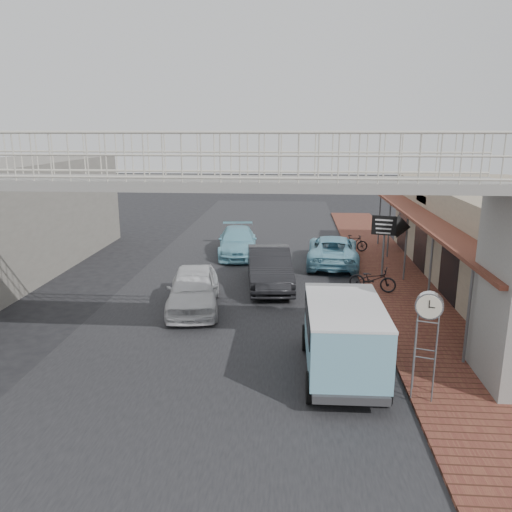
% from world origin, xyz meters
% --- Properties ---
extents(ground, '(120.00, 120.00, 0.00)m').
position_xyz_m(ground, '(0.00, 0.00, 0.00)').
color(ground, black).
rests_on(ground, ground).
extents(road_strip, '(10.00, 60.00, 0.01)m').
position_xyz_m(road_strip, '(0.00, 0.00, 0.01)').
color(road_strip, black).
rests_on(road_strip, ground).
extents(sidewalk, '(3.00, 40.00, 0.10)m').
position_xyz_m(sidewalk, '(6.50, 3.00, 0.05)').
color(sidewalk, brown).
rests_on(sidewalk, ground).
extents(footbridge, '(16.40, 2.40, 6.34)m').
position_xyz_m(footbridge, '(0.00, -4.00, 3.18)').
color(footbridge, gray).
rests_on(footbridge, ground).
extents(building_far_left, '(5.00, 14.00, 5.00)m').
position_xyz_m(building_far_left, '(-11.00, 6.00, 2.50)').
color(building_far_left, gray).
rests_on(building_far_left, ground).
extents(white_hatchback, '(2.41, 4.70, 1.53)m').
position_xyz_m(white_hatchback, '(-1.51, 0.96, 0.77)').
color(white_hatchback, silver).
rests_on(white_hatchback, ground).
extents(dark_sedan, '(2.29, 5.10, 1.62)m').
position_xyz_m(dark_sedan, '(1.12, 3.87, 0.81)').
color(dark_sedan, black).
rests_on(dark_sedan, ground).
extents(angkot_curb, '(2.71, 5.28, 1.43)m').
position_xyz_m(angkot_curb, '(4.03, 7.71, 0.71)').
color(angkot_curb, '#77B9CF').
rests_on(angkot_curb, ground).
extents(angkot_far, '(2.50, 5.04, 1.41)m').
position_xyz_m(angkot_far, '(-0.83, 9.25, 0.70)').
color(angkot_far, '#79BDD2').
rests_on(angkot_far, ground).
extents(angkot_van, '(2.05, 4.34, 2.11)m').
position_xyz_m(angkot_van, '(3.45, -3.87, 1.34)').
color(angkot_van, black).
rests_on(angkot_van, ground).
extents(motorcycle_near, '(1.97, 1.17, 0.98)m').
position_xyz_m(motorcycle_near, '(5.30, 3.28, 0.59)').
color(motorcycle_near, black).
rests_on(motorcycle_near, sidewalk).
extents(motorcycle_far, '(1.54, 0.60, 0.90)m').
position_xyz_m(motorcycle_far, '(5.30, 10.03, 0.55)').
color(motorcycle_far, black).
rests_on(motorcycle_far, sidewalk).
extents(street_clock, '(0.68, 0.63, 2.64)m').
position_xyz_m(street_clock, '(5.30, -4.92, 2.29)').
color(street_clock, '#59595B').
rests_on(street_clock, sidewalk).
extents(arrow_sign, '(1.71, 1.14, 2.84)m').
position_xyz_m(arrow_sign, '(6.68, 5.03, 2.39)').
color(arrow_sign, '#59595B').
rests_on(arrow_sign, sidewalk).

